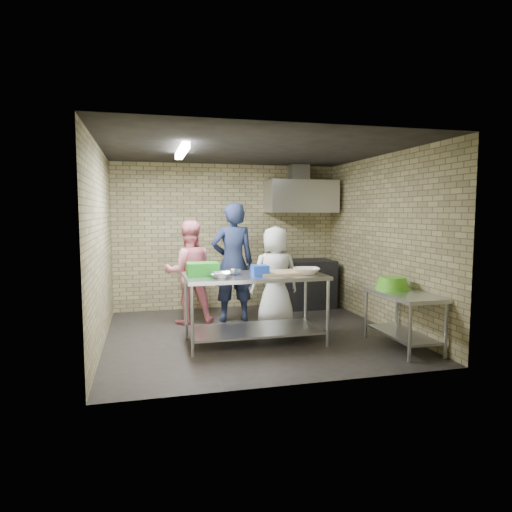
% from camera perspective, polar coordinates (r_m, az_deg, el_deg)
% --- Properties ---
extents(floor, '(4.20, 4.20, 0.00)m').
position_cam_1_polar(floor, '(6.75, -0.42, -9.94)').
color(floor, black).
rests_on(floor, ground).
extents(ceiling, '(4.20, 4.20, 0.00)m').
position_cam_1_polar(ceiling, '(6.57, -0.43, 13.40)').
color(ceiling, black).
rests_on(ceiling, ground).
extents(back_wall, '(4.20, 0.06, 2.70)m').
position_cam_1_polar(back_wall, '(8.47, -3.62, 2.48)').
color(back_wall, tan).
rests_on(back_wall, ground).
extents(front_wall, '(4.20, 0.06, 2.70)m').
position_cam_1_polar(front_wall, '(4.61, 5.45, -0.14)').
color(front_wall, tan).
rests_on(front_wall, ground).
extents(left_wall, '(0.06, 4.00, 2.70)m').
position_cam_1_polar(left_wall, '(6.36, -19.14, 1.15)').
color(left_wall, tan).
rests_on(left_wall, ground).
extents(right_wall, '(0.06, 4.00, 2.70)m').
position_cam_1_polar(right_wall, '(7.31, 15.80, 1.78)').
color(right_wall, tan).
rests_on(right_wall, ground).
extents(prep_table, '(1.91, 0.96, 0.96)m').
position_cam_1_polar(prep_table, '(6.24, -0.18, -6.71)').
color(prep_table, '#A8AAAF').
rests_on(prep_table, floor).
extents(side_counter, '(0.60, 1.20, 0.75)m').
position_cam_1_polar(side_counter, '(6.36, 18.17, -7.72)').
color(side_counter, silver).
rests_on(side_counter, floor).
extents(stove, '(1.20, 0.70, 0.90)m').
position_cam_1_polar(stove, '(8.59, 5.76, -3.54)').
color(stove, black).
rests_on(stove, floor).
extents(range_hood, '(1.30, 0.60, 0.60)m').
position_cam_1_polar(range_hood, '(8.53, 5.75, 7.53)').
color(range_hood, silver).
rests_on(range_hood, back_wall).
extents(hood_duct, '(0.35, 0.30, 0.30)m').
position_cam_1_polar(hood_duct, '(8.70, 5.44, 10.46)').
color(hood_duct, '#A5A8AD').
rests_on(hood_duct, back_wall).
extents(wall_shelf, '(0.80, 0.20, 0.04)m').
position_cam_1_polar(wall_shelf, '(8.81, 7.17, 6.28)').
color(wall_shelf, '#3F2B19').
rests_on(wall_shelf, back_wall).
extents(fluorescent_fixture, '(0.10, 1.25, 0.08)m').
position_cam_1_polar(fluorescent_fixture, '(6.40, -9.40, 12.99)').
color(fluorescent_fixture, white).
rests_on(fluorescent_fixture, ceiling).
extents(green_crate, '(0.42, 0.32, 0.17)m').
position_cam_1_polar(green_crate, '(6.14, -6.81, -1.63)').
color(green_crate, green).
rests_on(green_crate, prep_table).
extents(blue_tub, '(0.21, 0.21, 0.14)m').
position_cam_1_polar(blue_tub, '(6.07, 0.51, -1.83)').
color(blue_tub, blue).
rests_on(blue_tub, prep_table).
extents(cutting_board, '(0.58, 0.45, 0.03)m').
position_cam_1_polar(cutting_board, '(6.23, 2.99, -2.13)').
color(cutting_board, tan).
rests_on(cutting_board, prep_table).
extents(mixing_bowl_a, '(0.36, 0.36, 0.07)m').
position_cam_1_polar(mixing_bowl_a, '(5.86, -4.46, -2.43)').
color(mixing_bowl_a, silver).
rests_on(mixing_bowl_a, prep_table).
extents(mixing_bowl_b, '(0.28, 0.28, 0.07)m').
position_cam_1_polar(mixing_bowl_b, '(6.14, -3.01, -2.07)').
color(mixing_bowl_b, '#AFB3B7').
rests_on(mixing_bowl_b, prep_table).
extents(ceramic_bowl, '(0.44, 0.44, 0.09)m').
position_cam_1_polar(ceramic_bowl, '(6.22, 6.43, -1.91)').
color(ceramic_bowl, beige).
rests_on(ceramic_bowl, prep_table).
extents(green_basin, '(0.46, 0.46, 0.17)m').
position_cam_1_polar(green_basin, '(6.47, 16.96, -3.31)').
color(green_basin, '#59C626').
rests_on(green_basin, side_counter).
extents(bottle_red, '(0.07, 0.07, 0.18)m').
position_cam_1_polar(bottle_red, '(8.72, 5.64, 7.02)').
color(bottle_red, '#B22619').
rests_on(bottle_red, wall_shelf).
extents(bottle_green, '(0.06, 0.06, 0.15)m').
position_cam_1_polar(bottle_green, '(8.86, 8.09, 6.88)').
color(bottle_green, green).
rests_on(bottle_green, wall_shelf).
extents(man_navy, '(0.72, 0.48, 1.96)m').
position_cam_1_polar(man_navy, '(7.40, -2.97, -0.83)').
color(man_navy, '#161D37').
rests_on(man_navy, floor).
extents(woman_pink, '(0.84, 0.67, 1.67)m').
position_cam_1_polar(woman_pink, '(7.36, -8.55, -2.06)').
color(woman_pink, pink).
rests_on(woman_pink, floor).
extents(woman_white, '(0.78, 0.51, 1.59)m').
position_cam_1_polar(woman_white, '(7.17, 2.46, -2.55)').
color(woman_white, silver).
rests_on(woman_white, floor).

